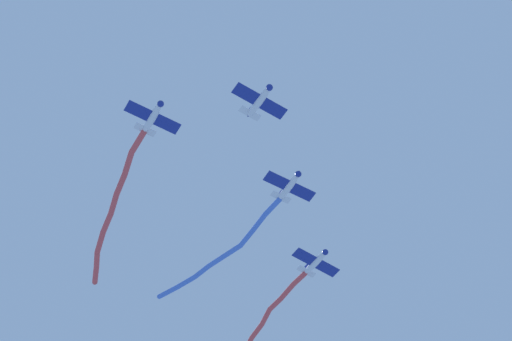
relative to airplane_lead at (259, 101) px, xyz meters
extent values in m
ellipsoid|color=silver|center=(0.04, -0.10, -0.01)|extent=(2.35, 4.15, 0.85)
sphere|color=navy|center=(-0.71, 1.73, -0.01)|extent=(0.94, 0.94, 0.72)
ellipsoid|color=#1E2847|center=(-0.16, 0.38, 0.31)|extent=(0.91, 1.17, 0.45)
cube|color=navy|center=(-0.01, 0.04, -0.12)|extent=(6.11, 3.58, 0.11)
cube|color=silver|center=(0.70, -1.70, 0.06)|extent=(2.48, 1.62, 0.09)
cube|color=navy|center=(0.67, -1.63, 0.51)|extent=(0.46, 0.91, 1.17)
ellipsoid|color=silver|center=(-5.22, -10.18, -0.01)|extent=(2.18, 4.18, 0.85)
sphere|color=navy|center=(-5.88, -8.32, -0.01)|extent=(0.92, 0.92, 0.72)
ellipsoid|color=#1E2847|center=(-5.39, -9.70, 0.31)|extent=(0.88, 1.16, 0.45)
cube|color=navy|center=(-5.27, -10.05, -0.12)|extent=(6.15, 3.34, 0.11)
cube|color=silver|center=(-4.64, -11.82, 0.06)|extent=(2.48, 1.53, 0.09)
cube|color=navy|center=(-4.67, -11.74, 0.51)|extent=(0.42, 0.92, 1.17)
cylinder|color=#4C75DB|center=(-3.97, -13.35, 0.02)|extent=(1.74, 2.69, 0.82)
cylinder|color=#4C75DB|center=(-3.00, -15.96, 0.32)|extent=(1.61, 2.96, 1.25)
cylinder|color=#4C75DB|center=(-2.06, -18.75, 0.64)|extent=(1.71, 3.04, 0.88)
cylinder|color=#4C75DB|center=(-0.74, -21.30, 0.89)|extent=(2.20, 2.61, 0.99)
cylinder|color=#4C75DB|center=(0.82, -23.57, 1.27)|extent=(2.15, 2.62, 1.17)
cylinder|color=#4C75DB|center=(2.25, -25.73, 1.52)|extent=(1.87, 2.36, 0.67)
cylinder|color=#4C75DB|center=(3.88, -28.05, 1.80)|extent=(2.53, 2.98, 1.20)
cylinder|color=#4C75DB|center=(5.82, -30.55, 2.25)|extent=(2.54, 2.77, 1.09)
sphere|color=#4C75DB|center=(-4.53, -12.13, -0.06)|extent=(0.60, 0.60, 0.60)
sphere|color=#4C75DB|center=(-3.41, -14.57, 0.10)|extent=(0.60, 0.60, 0.60)
sphere|color=#4C75DB|center=(-2.58, -17.34, 0.54)|extent=(0.60, 0.60, 0.60)
sphere|color=#4C75DB|center=(-1.54, -20.17, 0.74)|extent=(0.60, 0.60, 0.60)
sphere|color=#4C75DB|center=(0.07, -22.43, 1.04)|extent=(0.60, 0.60, 0.60)
sphere|color=#4C75DB|center=(1.57, -24.71, 1.50)|extent=(0.60, 0.60, 0.60)
sphere|color=#4C75DB|center=(2.92, -26.75, 1.55)|extent=(0.60, 0.60, 0.60)
sphere|color=#4C75DB|center=(4.84, -29.36, 2.05)|extent=(0.60, 0.60, 0.60)
sphere|color=#4C75DB|center=(6.81, -31.74, 2.46)|extent=(0.60, 0.60, 0.60)
ellipsoid|color=silver|center=(10.62, -4.27, 0.29)|extent=(2.17, 4.18, 0.85)
sphere|color=navy|center=(9.97, -2.40, 0.29)|extent=(0.92, 0.92, 0.72)
ellipsoid|color=#1E2847|center=(10.45, -3.78, 0.61)|extent=(0.88, 1.16, 0.45)
cube|color=navy|center=(10.58, -4.13, 0.18)|extent=(6.15, 3.33, 0.11)
cube|color=silver|center=(11.20, -5.91, 0.36)|extent=(2.48, 1.53, 0.09)
cube|color=navy|center=(11.17, -5.83, 0.81)|extent=(0.42, 0.92, 1.17)
cylinder|color=#DB4C4C|center=(11.82, -7.71, 0.41)|extent=(1.81, 3.21, 1.16)
cylinder|color=#DB4C4C|center=(12.55, -10.77, 0.61)|extent=(1.17, 3.22, 0.77)
cylinder|color=#DB4C4C|center=(13.10, -13.81, 0.69)|extent=(1.38, 3.09, 0.87)
cylinder|color=#DB4C4C|center=(13.61, -16.66, 0.68)|extent=(1.19, 2.84, 0.94)
cylinder|color=#DB4C4C|center=(14.12, -19.48, 0.60)|extent=(1.33, 3.05, 0.74)
cylinder|color=#DB4C4C|center=(14.66, -22.51, 0.53)|extent=(1.21, 3.23, 0.90)
cylinder|color=#DB4C4C|center=(14.85, -25.38, 0.69)|extent=(0.76, 2.73, 1.15)
cylinder|color=#DB4C4C|center=(14.84, -28.17, 1.11)|extent=(0.74, 3.03, 1.09)
sphere|color=#DB4C4C|center=(11.31, -6.22, 0.24)|extent=(0.66, 0.66, 0.66)
sphere|color=#DB4C4C|center=(12.32, -9.21, 0.58)|extent=(0.66, 0.66, 0.66)
sphere|color=#DB4C4C|center=(12.78, -12.34, 0.63)|extent=(0.66, 0.66, 0.66)
sphere|color=#DB4C4C|center=(13.42, -15.29, 0.75)|extent=(0.66, 0.66, 0.66)
sphere|color=#DB4C4C|center=(13.80, -18.03, 0.62)|extent=(0.66, 0.66, 0.66)
sphere|color=#DB4C4C|center=(14.45, -20.94, 0.58)|extent=(0.66, 0.66, 0.66)
sphere|color=#DB4C4C|center=(14.87, -24.07, 0.48)|extent=(0.66, 0.66, 0.66)
sphere|color=#DB4C4C|center=(14.83, -26.70, 0.91)|extent=(0.66, 0.66, 0.66)
sphere|color=#DB4C4C|center=(14.86, -29.64, 1.30)|extent=(0.66, 0.66, 0.66)
ellipsoid|color=silver|center=(-10.48, -20.27, -0.31)|extent=(2.46, 4.13, 0.85)
sphere|color=navy|center=(-11.28, -18.47, -0.31)|extent=(0.95, 0.95, 0.72)
ellipsoid|color=#1E2847|center=(-10.69, -19.80, 0.01)|extent=(0.94, 1.17, 0.45)
cube|color=navy|center=(-10.54, -20.14, -0.42)|extent=(6.07, 3.74, 0.11)
cube|color=silver|center=(-9.77, -21.86, -0.24)|extent=(2.47, 1.68, 0.09)
cube|color=navy|center=(-9.81, -21.78, 0.21)|extent=(0.49, 0.91, 1.17)
cylinder|color=#DB4C4C|center=(-9.19, -23.24, -0.21)|extent=(1.63, 2.41, 1.05)
cylinder|color=#DB4C4C|center=(-8.22, -25.53, -0.16)|extent=(1.70, 2.66, 0.89)
cylinder|color=#DB4C4C|center=(-7.22, -27.84, -0.16)|extent=(1.63, 2.45, 0.88)
cylinder|color=#DB4C4C|center=(-6.50, -30.25, -0.14)|extent=(1.23, 2.73, 0.88)
cylinder|color=#DB4C4C|center=(-5.82, -32.71, -0.35)|extent=(1.61, 2.54, 1.06)
sphere|color=#DB4C4C|center=(-9.64, -22.16, -0.36)|extent=(0.62, 0.62, 0.62)
sphere|color=#DB4C4C|center=(-8.74, -24.32, -0.06)|extent=(0.62, 0.62, 0.62)
sphere|color=#DB4C4C|center=(-7.70, -26.74, -0.25)|extent=(0.62, 0.62, 0.62)
sphere|color=#DB4C4C|center=(-6.74, -28.94, -0.07)|extent=(0.62, 0.62, 0.62)
sphere|color=#DB4C4C|center=(-6.25, -31.55, -0.20)|extent=(0.62, 0.62, 0.62)
sphere|color=#DB4C4C|center=(-5.38, -33.86, -0.50)|extent=(0.62, 0.62, 0.62)
camera|label=1|loc=(8.54, 43.93, -75.53)|focal=59.78mm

